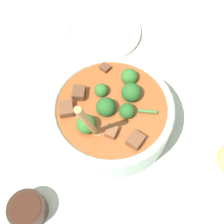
% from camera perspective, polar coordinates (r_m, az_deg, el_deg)
% --- Properties ---
extents(ground_plane, '(4.00, 4.00, 0.00)m').
position_cam_1_polar(ground_plane, '(0.65, 0.00, -2.27)').
color(ground_plane, '#ADBCAD').
extents(stew_bowl, '(0.26, 0.26, 0.23)m').
position_cam_1_polar(stew_bowl, '(0.60, -0.02, -0.19)').
color(stew_bowl, '#B2C6BC').
rests_on(stew_bowl, ground_plane).
extents(condiment_bowl, '(0.07, 0.07, 0.04)m').
position_cam_1_polar(condiment_bowl, '(0.59, -16.78, -18.42)').
color(condiment_bowl, black).
rests_on(condiment_bowl, ground_plane).
extents(empty_plate, '(0.21, 0.21, 0.02)m').
position_cam_1_polar(empty_plate, '(0.81, -1.85, 16.10)').
color(empty_plate, silver).
rests_on(empty_plate, ground_plane).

